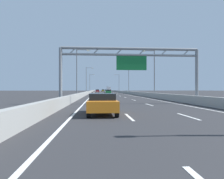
# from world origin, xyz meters

# --- Properties ---
(ground_plane) EXTENTS (260.00, 260.00, 0.00)m
(ground_plane) POSITION_xyz_m (0.00, 100.00, 0.00)
(ground_plane) COLOR #2D2D30
(lane_dash_left_1) EXTENTS (0.16, 3.00, 0.01)m
(lane_dash_left_1) POSITION_xyz_m (-1.80, 12.50, 0.01)
(lane_dash_left_1) COLOR white
(lane_dash_left_1) RESTS_ON ground_plane
(lane_dash_left_2) EXTENTS (0.16, 3.00, 0.01)m
(lane_dash_left_2) POSITION_xyz_m (-1.80, 21.50, 0.01)
(lane_dash_left_2) COLOR white
(lane_dash_left_2) RESTS_ON ground_plane
(lane_dash_left_3) EXTENTS (0.16, 3.00, 0.01)m
(lane_dash_left_3) POSITION_xyz_m (-1.80, 30.50, 0.01)
(lane_dash_left_3) COLOR white
(lane_dash_left_3) RESTS_ON ground_plane
(lane_dash_left_4) EXTENTS (0.16, 3.00, 0.01)m
(lane_dash_left_4) POSITION_xyz_m (-1.80, 39.50, 0.01)
(lane_dash_left_4) COLOR white
(lane_dash_left_4) RESTS_ON ground_plane
(lane_dash_left_5) EXTENTS (0.16, 3.00, 0.01)m
(lane_dash_left_5) POSITION_xyz_m (-1.80, 48.50, 0.01)
(lane_dash_left_5) COLOR white
(lane_dash_left_5) RESTS_ON ground_plane
(lane_dash_left_6) EXTENTS (0.16, 3.00, 0.01)m
(lane_dash_left_6) POSITION_xyz_m (-1.80, 57.50, 0.01)
(lane_dash_left_6) COLOR white
(lane_dash_left_6) RESTS_ON ground_plane
(lane_dash_left_7) EXTENTS (0.16, 3.00, 0.01)m
(lane_dash_left_7) POSITION_xyz_m (-1.80, 66.50, 0.01)
(lane_dash_left_7) COLOR white
(lane_dash_left_7) RESTS_ON ground_plane
(lane_dash_left_8) EXTENTS (0.16, 3.00, 0.01)m
(lane_dash_left_8) POSITION_xyz_m (-1.80, 75.50, 0.01)
(lane_dash_left_8) COLOR white
(lane_dash_left_8) RESTS_ON ground_plane
(lane_dash_left_9) EXTENTS (0.16, 3.00, 0.01)m
(lane_dash_left_9) POSITION_xyz_m (-1.80, 84.50, 0.01)
(lane_dash_left_9) COLOR white
(lane_dash_left_9) RESTS_ON ground_plane
(lane_dash_left_10) EXTENTS (0.16, 3.00, 0.01)m
(lane_dash_left_10) POSITION_xyz_m (-1.80, 93.50, 0.01)
(lane_dash_left_10) COLOR white
(lane_dash_left_10) RESTS_ON ground_plane
(lane_dash_left_11) EXTENTS (0.16, 3.00, 0.01)m
(lane_dash_left_11) POSITION_xyz_m (-1.80, 102.50, 0.01)
(lane_dash_left_11) COLOR white
(lane_dash_left_11) RESTS_ON ground_plane
(lane_dash_left_12) EXTENTS (0.16, 3.00, 0.01)m
(lane_dash_left_12) POSITION_xyz_m (-1.80, 111.50, 0.01)
(lane_dash_left_12) COLOR white
(lane_dash_left_12) RESTS_ON ground_plane
(lane_dash_left_13) EXTENTS (0.16, 3.00, 0.01)m
(lane_dash_left_13) POSITION_xyz_m (-1.80, 120.50, 0.01)
(lane_dash_left_13) COLOR white
(lane_dash_left_13) RESTS_ON ground_plane
(lane_dash_left_14) EXTENTS (0.16, 3.00, 0.01)m
(lane_dash_left_14) POSITION_xyz_m (-1.80, 129.50, 0.01)
(lane_dash_left_14) COLOR white
(lane_dash_left_14) RESTS_ON ground_plane
(lane_dash_left_15) EXTENTS (0.16, 3.00, 0.01)m
(lane_dash_left_15) POSITION_xyz_m (-1.80, 138.50, 0.01)
(lane_dash_left_15) COLOR white
(lane_dash_left_15) RESTS_ON ground_plane
(lane_dash_left_16) EXTENTS (0.16, 3.00, 0.01)m
(lane_dash_left_16) POSITION_xyz_m (-1.80, 147.50, 0.01)
(lane_dash_left_16) COLOR white
(lane_dash_left_16) RESTS_ON ground_plane
(lane_dash_left_17) EXTENTS (0.16, 3.00, 0.01)m
(lane_dash_left_17) POSITION_xyz_m (-1.80, 156.50, 0.01)
(lane_dash_left_17) COLOR white
(lane_dash_left_17) RESTS_ON ground_plane
(lane_dash_right_1) EXTENTS (0.16, 3.00, 0.01)m
(lane_dash_right_1) POSITION_xyz_m (1.80, 12.50, 0.01)
(lane_dash_right_1) COLOR white
(lane_dash_right_1) RESTS_ON ground_plane
(lane_dash_right_2) EXTENTS (0.16, 3.00, 0.01)m
(lane_dash_right_2) POSITION_xyz_m (1.80, 21.50, 0.01)
(lane_dash_right_2) COLOR white
(lane_dash_right_2) RESTS_ON ground_plane
(lane_dash_right_3) EXTENTS (0.16, 3.00, 0.01)m
(lane_dash_right_3) POSITION_xyz_m (1.80, 30.50, 0.01)
(lane_dash_right_3) COLOR white
(lane_dash_right_3) RESTS_ON ground_plane
(lane_dash_right_4) EXTENTS (0.16, 3.00, 0.01)m
(lane_dash_right_4) POSITION_xyz_m (1.80, 39.50, 0.01)
(lane_dash_right_4) COLOR white
(lane_dash_right_4) RESTS_ON ground_plane
(lane_dash_right_5) EXTENTS (0.16, 3.00, 0.01)m
(lane_dash_right_5) POSITION_xyz_m (1.80, 48.50, 0.01)
(lane_dash_right_5) COLOR white
(lane_dash_right_5) RESTS_ON ground_plane
(lane_dash_right_6) EXTENTS (0.16, 3.00, 0.01)m
(lane_dash_right_6) POSITION_xyz_m (1.80, 57.50, 0.01)
(lane_dash_right_6) COLOR white
(lane_dash_right_6) RESTS_ON ground_plane
(lane_dash_right_7) EXTENTS (0.16, 3.00, 0.01)m
(lane_dash_right_7) POSITION_xyz_m (1.80, 66.50, 0.01)
(lane_dash_right_7) COLOR white
(lane_dash_right_7) RESTS_ON ground_plane
(lane_dash_right_8) EXTENTS (0.16, 3.00, 0.01)m
(lane_dash_right_8) POSITION_xyz_m (1.80, 75.50, 0.01)
(lane_dash_right_8) COLOR white
(lane_dash_right_8) RESTS_ON ground_plane
(lane_dash_right_9) EXTENTS (0.16, 3.00, 0.01)m
(lane_dash_right_9) POSITION_xyz_m (1.80, 84.50, 0.01)
(lane_dash_right_9) COLOR white
(lane_dash_right_9) RESTS_ON ground_plane
(lane_dash_right_10) EXTENTS (0.16, 3.00, 0.01)m
(lane_dash_right_10) POSITION_xyz_m (1.80, 93.50, 0.01)
(lane_dash_right_10) COLOR white
(lane_dash_right_10) RESTS_ON ground_plane
(lane_dash_right_11) EXTENTS (0.16, 3.00, 0.01)m
(lane_dash_right_11) POSITION_xyz_m (1.80, 102.50, 0.01)
(lane_dash_right_11) COLOR white
(lane_dash_right_11) RESTS_ON ground_plane
(lane_dash_right_12) EXTENTS (0.16, 3.00, 0.01)m
(lane_dash_right_12) POSITION_xyz_m (1.80, 111.50, 0.01)
(lane_dash_right_12) COLOR white
(lane_dash_right_12) RESTS_ON ground_plane
(lane_dash_right_13) EXTENTS (0.16, 3.00, 0.01)m
(lane_dash_right_13) POSITION_xyz_m (1.80, 120.50, 0.01)
(lane_dash_right_13) COLOR white
(lane_dash_right_13) RESTS_ON ground_plane
(lane_dash_right_14) EXTENTS (0.16, 3.00, 0.01)m
(lane_dash_right_14) POSITION_xyz_m (1.80, 129.50, 0.01)
(lane_dash_right_14) COLOR white
(lane_dash_right_14) RESTS_ON ground_plane
(lane_dash_right_15) EXTENTS (0.16, 3.00, 0.01)m
(lane_dash_right_15) POSITION_xyz_m (1.80, 138.50, 0.01)
(lane_dash_right_15) COLOR white
(lane_dash_right_15) RESTS_ON ground_plane
(lane_dash_right_16) EXTENTS (0.16, 3.00, 0.01)m
(lane_dash_right_16) POSITION_xyz_m (1.80, 147.50, 0.01)
(lane_dash_right_16) COLOR white
(lane_dash_right_16) RESTS_ON ground_plane
(lane_dash_right_17) EXTENTS (0.16, 3.00, 0.01)m
(lane_dash_right_17) POSITION_xyz_m (1.80, 156.50, 0.01)
(lane_dash_right_17) COLOR white
(lane_dash_right_17) RESTS_ON ground_plane
(edge_line_left) EXTENTS (0.16, 176.00, 0.01)m
(edge_line_left) POSITION_xyz_m (-5.25, 88.00, 0.01)
(edge_line_left) COLOR white
(edge_line_left) RESTS_ON ground_plane
(edge_line_right) EXTENTS (0.16, 176.00, 0.01)m
(edge_line_right) POSITION_xyz_m (5.25, 88.00, 0.01)
(edge_line_right) COLOR white
(edge_line_right) RESTS_ON ground_plane
(barrier_left) EXTENTS (0.45, 220.00, 0.95)m
(barrier_left) POSITION_xyz_m (-6.90, 110.00, 0.47)
(barrier_left) COLOR #9E9E99
(barrier_left) RESTS_ON ground_plane
(barrier_right) EXTENTS (0.45, 220.00, 0.95)m
(barrier_right) POSITION_xyz_m (6.90, 110.00, 0.47)
(barrier_right) COLOR #9E9E99
(barrier_right) RESTS_ON ground_plane
(sign_gantry) EXTENTS (15.76, 0.36, 6.36)m
(sign_gantry) POSITION_xyz_m (0.02, 22.75, 4.82)
(sign_gantry) COLOR gray
(sign_gantry) RESTS_ON ground_plane
(streetlamp_left_mid) EXTENTS (2.58, 0.28, 9.50)m
(streetlamp_left_mid) POSITION_xyz_m (-7.47, 39.63, 5.40)
(streetlamp_left_mid) COLOR slate
(streetlamp_left_mid) RESTS_ON ground_plane
(streetlamp_right_mid) EXTENTS (2.58, 0.28, 9.50)m
(streetlamp_right_mid) POSITION_xyz_m (7.47, 39.63, 5.40)
(streetlamp_right_mid) COLOR slate
(streetlamp_right_mid) RESTS_ON ground_plane
(streetlamp_left_far) EXTENTS (2.58, 0.28, 9.50)m
(streetlamp_left_far) POSITION_xyz_m (-7.47, 72.10, 5.40)
(streetlamp_left_far) COLOR slate
(streetlamp_left_far) RESTS_ON ground_plane
(streetlamp_right_far) EXTENTS (2.58, 0.28, 9.50)m
(streetlamp_right_far) POSITION_xyz_m (7.47, 72.10, 5.40)
(streetlamp_right_far) COLOR slate
(streetlamp_right_far) RESTS_ON ground_plane
(streetlamp_left_distant) EXTENTS (2.58, 0.28, 9.50)m
(streetlamp_left_distant) POSITION_xyz_m (-7.47, 104.57, 5.40)
(streetlamp_left_distant) COLOR slate
(streetlamp_left_distant) RESTS_ON ground_plane
(streetlamp_right_distant) EXTENTS (2.58, 0.28, 9.50)m
(streetlamp_right_distant) POSITION_xyz_m (7.47, 104.57, 5.40)
(streetlamp_right_distant) COLOR slate
(streetlamp_right_distant) RESTS_ON ground_plane
(silver_car) EXTENTS (1.78, 4.64, 1.50)m
(silver_car) POSITION_xyz_m (0.02, 81.63, 0.76)
(silver_car) COLOR #A8ADB2
(silver_car) RESTS_ON ground_plane
(red_car) EXTENTS (1.88, 4.22, 1.49)m
(red_car) POSITION_xyz_m (-3.75, 108.97, 0.76)
(red_car) COLOR red
(red_car) RESTS_ON ground_plane
(green_car) EXTENTS (1.81, 4.14, 1.50)m
(green_car) POSITION_xyz_m (-0.09, 66.63, 0.76)
(green_car) COLOR #1E7A38
(green_car) RESTS_ON ground_plane
(orange_car) EXTENTS (1.86, 4.21, 1.38)m
(orange_car) POSITION_xyz_m (-3.37, 13.95, 0.73)
(orange_car) COLOR orange
(orange_car) RESTS_ON ground_plane
(yellow_car) EXTENTS (1.70, 4.62, 1.48)m
(yellow_car) POSITION_xyz_m (-0.12, 129.03, 0.75)
(yellow_car) COLOR yellow
(yellow_car) RESTS_ON ground_plane
(box_truck) EXTENTS (2.50, 7.98, 3.24)m
(box_truck) POSITION_xyz_m (3.46, 128.26, 1.75)
(box_truck) COLOR #194799
(box_truck) RESTS_ON ground_plane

